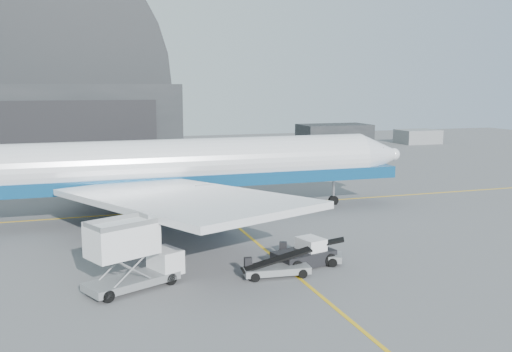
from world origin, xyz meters
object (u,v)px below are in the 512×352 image
object	(u,v)px
catering_truck	(130,256)
belt_loader_a	(276,268)
pushback_tug	(305,255)
belt_loader_b	(308,255)
airliner	(175,167)

from	to	relation	value
catering_truck	belt_loader_a	distance (m)	8.95
pushback_tug	belt_loader_b	bearing A→B (deg)	30.76
airliner	catering_truck	world-z (taller)	airliner
catering_truck	belt_loader_b	world-z (taller)	catering_truck
pushback_tug	belt_loader_a	xyz separation A→B (m)	(-2.65, -1.52, -0.17)
airliner	belt_loader_a	world-z (taller)	airliner
pushback_tug	belt_loader_a	world-z (taller)	pushback_tug
airliner	belt_loader_a	xyz separation A→B (m)	(2.89, -18.55, -4.04)
airliner	belt_loader_b	bearing A→B (deg)	-70.38
airliner	belt_loader_a	distance (m)	19.20
catering_truck	belt_loader_b	bearing A→B (deg)	-18.05
pushback_tug	belt_loader_b	xyz separation A→B (m)	(0.39, 0.40, -0.14)
pushback_tug	airliner	bearing A→B (deg)	92.83
airliner	pushback_tug	xyz separation A→B (m)	(5.54, -17.02, -3.87)
catering_truck	belt_loader_a	xyz separation A→B (m)	(8.81, -0.50, -1.49)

